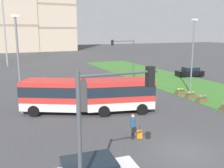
% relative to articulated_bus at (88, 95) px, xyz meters
% --- Properties ---
extents(ground_plane, '(260.00, 260.00, 0.00)m').
position_rel_articulated_bus_xyz_m(ground_plane, '(2.91, -9.69, -1.65)').
color(ground_plane, '#424244').
extents(grass_median, '(10.00, 70.00, 0.08)m').
position_rel_articulated_bus_xyz_m(grass_median, '(16.19, 0.31, -1.61)').
color(grass_median, '#3D752D').
rests_on(grass_median, ground_plane).
extents(articulated_bus, '(11.82, 6.49, 3.00)m').
position_rel_articulated_bus_xyz_m(articulated_bus, '(0.00, 0.00, 0.00)').
color(articulated_bus, red).
rests_on(articulated_bus, ground).
extents(car_black_sedan, '(4.64, 2.62, 1.58)m').
position_rel_articulated_bus_xyz_m(car_black_sedan, '(21.23, 10.90, -0.90)').
color(car_black_sedan, black).
rests_on(car_black_sedan, ground).
extents(car_silver_hatch, '(4.52, 2.28, 1.58)m').
position_rel_articulated_bus_xyz_m(car_silver_hatch, '(-3.13, 8.56, -0.90)').
color(car_silver_hatch, '#B7BABF').
rests_on(car_silver_hatch, ground).
extents(pedestrian_crossing, '(0.36, 0.51, 1.74)m').
position_rel_articulated_bus_xyz_m(pedestrian_crossing, '(0.90, -6.74, -0.65)').
color(pedestrian_crossing, black).
rests_on(pedestrian_crossing, ground).
extents(rolling_suitcase, '(0.43, 0.39, 0.97)m').
position_rel_articulated_bus_xyz_m(rolling_suitcase, '(1.35, -6.94, -1.34)').
color(rolling_suitcase, orange).
rests_on(rolling_suitcase, ground).
extents(flower_planter_2, '(1.10, 0.56, 0.74)m').
position_rel_articulated_bus_xyz_m(flower_planter_2, '(11.79, -1.79, -1.23)').
color(flower_planter_2, brown).
rests_on(flower_planter_2, grass_median).
extents(flower_planter_3, '(1.10, 0.56, 0.74)m').
position_rel_articulated_bus_xyz_m(flower_planter_3, '(11.79, -0.10, -1.23)').
color(flower_planter_3, brown).
rests_on(flower_planter_3, grass_median).
extents(flower_planter_4, '(1.10, 0.56, 0.74)m').
position_rel_articulated_bus_xyz_m(flower_planter_4, '(11.79, 1.68, -1.23)').
color(flower_planter_4, brown).
rests_on(flower_planter_4, grass_median).
extents(traffic_light_near_left, '(3.30, 0.28, 5.90)m').
position_rel_articulated_bus_xyz_m(traffic_light_near_left, '(-3.54, -12.69, 2.38)').
color(traffic_light_near_left, '#474C51').
rests_on(traffic_light_near_left, ground).
extents(traffic_light_far_right, '(3.88, 0.28, 6.10)m').
position_rel_articulated_bus_xyz_m(traffic_light_far_right, '(10.14, 12.31, 2.54)').
color(traffic_light_far_right, '#474C51').
rests_on(traffic_light_far_right, ground).
extents(streetlight_left, '(0.70, 0.28, 8.63)m').
position_rel_articulated_bus_xyz_m(streetlight_left, '(-5.59, 2.07, 3.10)').
color(streetlight_left, slate).
rests_on(streetlight_left, ground).
extents(streetlight_median, '(0.70, 0.28, 8.69)m').
position_rel_articulated_bus_xyz_m(streetlight_median, '(13.69, 2.16, 3.13)').
color(streetlight_median, slate).
rests_on(streetlight_median, ground).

